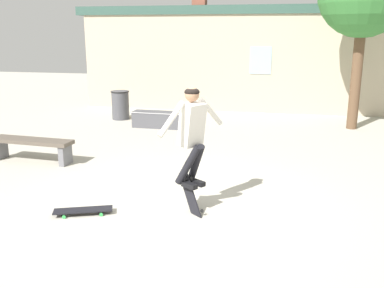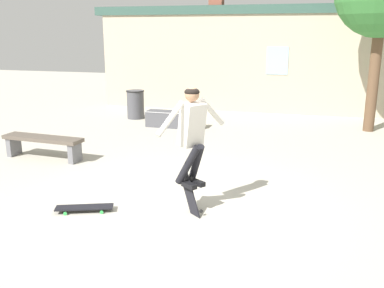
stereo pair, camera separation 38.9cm
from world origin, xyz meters
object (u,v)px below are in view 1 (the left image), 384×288
object	(u,v)px
skateboard_flipping	(191,197)
skateboard_resting	(83,210)
skate_ledge	(160,120)
skater	(192,128)
park_bench	(31,145)
trash_bin	(120,104)

from	to	relation	value
skateboard_flipping	skateboard_resting	bearing A→B (deg)	-116.72
skateboard_flipping	skateboard_resting	world-z (taller)	skateboard_flipping
skate_ledge	skateboard_resting	size ratio (longest dim) A/B	1.80
skateboard_resting	skate_ledge	bearing A→B (deg)	73.88
skater	skateboard_resting	world-z (taller)	skater
skater	skateboard_resting	xyz separation A→B (m)	(-1.57, -0.50, -1.22)
park_bench	skater	world-z (taller)	skater
park_bench	trash_bin	world-z (taller)	trash_bin
park_bench	skateboard_resting	world-z (taller)	park_bench
trash_bin	skate_ledge	bearing A→B (deg)	-30.70
trash_bin	skateboard_flipping	bearing A→B (deg)	-60.74
skate_ledge	park_bench	bearing A→B (deg)	-113.07
park_bench	trash_bin	bearing A→B (deg)	91.89
skate_ledge	skateboard_resting	xyz separation A→B (m)	(0.53, -6.02, -0.16)
skate_ledge	skateboard_resting	bearing A→B (deg)	-83.19
park_bench	trash_bin	size ratio (longest dim) A/B	2.09
skate_ledge	trash_bin	world-z (taller)	trash_bin
park_bench	skateboard_resting	xyz separation A→B (m)	(2.26, -2.29, -0.29)
trash_bin	skateboard_flipping	size ratio (longest dim) A/B	1.12
skater	skateboard_flipping	xyz separation A→B (m)	(-0.01, -0.06, -1.05)
skateboard_flipping	skateboard_resting	size ratio (longest dim) A/B	0.90
skate_ledge	skater	world-z (taller)	skater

